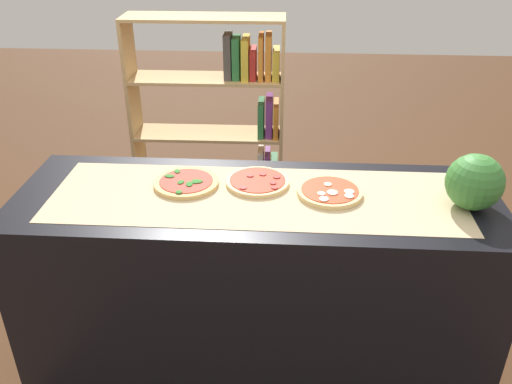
# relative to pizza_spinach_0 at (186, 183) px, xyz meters

# --- Properties ---
(ground_plane) EXTENTS (12.00, 12.00, 0.00)m
(ground_plane) POSITION_rel_pizza_spinach_0_xyz_m (0.31, -0.08, -0.92)
(ground_plane) COLOR #4C2D19
(counter) EXTENTS (2.03, 0.69, 0.90)m
(counter) POSITION_rel_pizza_spinach_0_xyz_m (0.31, -0.08, -0.47)
(counter) COLOR black
(counter) RESTS_ON ground_plane
(parchment_paper) EXTENTS (1.70, 0.53, 0.00)m
(parchment_paper) POSITION_rel_pizza_spinach_0_xyz_m (0.31, -0.08, -0.01)
(parchment_paper) COLOR tan
(parchment_paper) RESTS_ON counter
(pizza_spinach_0) EXTENTS (0.28, 0.28, 0.03)m
(pizza_spinach_0) POSITION_rel_pizza_spinach_0_xyz_m (0.00, 0.00, 0.00)
(pizza_spinach_0) COLOR #DBB26B
(pizza_spinach_0) RESTS_ON parchment_paper
(pizza_pepperoni_1) EXTENTS (0.27, 0.27, 0.03)m
(pizza_pepperoni_1) POSITION_rel_pizza_spinach_0_xyz_m (0.31, 0.03, -0.00)
(pizza_pepperoni_1) COLOR #E5C17F
(pizza_pepperoni_1) RESTS_ON parchment_paper
(pizza_mozzarella_2) EXTENTS (0.27, 0.27, 0.03)m
(pizza_mozzarella_2) POSITION_rel_pizza_spinach_0_xyz_m (0.61, -0.05, 0.00)
(pizza_mozzarella_2) COLOR #E5C17F
(pizza_mozzarella_2) RESTS_ON parchment_paper
(watermelon) EXTENTS (0.23, 0.23, 0.23)m
(watermelon) POSITION_rel_pizza_spinach_0_xyz_m (1.17, -0.11, 0.10)
(watermelon) COLOR #387A33
(watermelon) RESTS_ON counter
(bookshelf) EXTENTS (0.93, 0.28, 1.42)m
(bookshelf) POSITION_rel_pizza_spinach_0_xyz_m (0.07, 1.06, -0.21)
(bookshelf) COLOR tan
(bookshelf) RESTS_ON ground_plane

